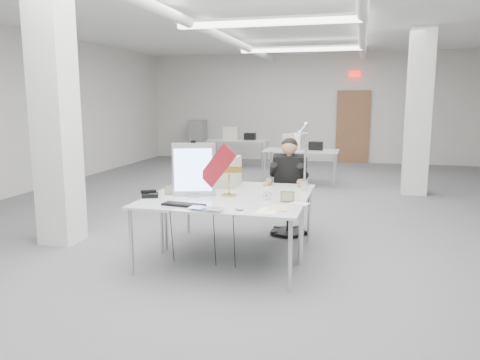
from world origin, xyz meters
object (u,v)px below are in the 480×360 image
object	(u,v)px
bankers_lamp	(229,180)
beige_monitor	(223,171)
desk_phone	(150,195)
desk_main	(218,204)
seated_person	(289,171)
laptop	(204,210)
architect_lamp	(303,157)
office_chair	(289,194)
monitor	(194,170)

from	to	relation	value
bankers_lamp	beige_monitor	world-z (taller)	beige_monitor
desk_phone	desk_main	bearing A→B (deg)	-27.77
seated_person	desk_phone	bearing A→B (deg)	-135.11
seated_person	laptop	bearing A→B (deg)	-107.12
desk_main	architect_lamp	size ratio (longest dim) A/B	2.03
beige_monitor	laptop	bearing A→B (deg)	-81.84
laptop	desk_phone	distance (m)	0.96
office_chair	laptop	xyz separation A→B (m)	(-0.55, -1.98, 0.20)
office_chair	beige_monitor	distance (m)	1.04
seated_person	bankers_lamp	bearing A→B (deg)	-116.10
monitor	seated_person	bearing A→B (deg)	34.91
desk_phone	architect_lamp	bearing A→B (deg)	-1.43
seated_person	beige_monitor	distance (m)	0.94
bankers_lamp	monitor	bearing A→B (deg)	178.11
bankers_lamp	beige_monitor	xyz separation A→B (m)	(-0.25, 0.57, 0.01)
office_chair	monitor	xyz separation A→B (m)	(-0.91, -1.28, 0.49)
monitor	office_chair	bearing A→B (deg)	36.00
monitor	bankers_lamp	bearing A→B (deg)	-3.42
beige_monitor	architect_lamp	world-z (taller)	architect_lamp
desk_main	laptop	size ratio (longest dim) A/B	5.06
desk_main	desk_phone	size ratio (longest dim) A/B	9.95
seated_person	laptop	world-z (taller)	seated_person
office_chair	seated_person	xyz separation A→B (m)	(0.00, -0.05, 0.33)
monitor	desk_main	bearing A→B (deg)	-56.34
office_chair	monitor	size ratio (longest dim) A/B	1.88
monitor	bankers_lamp	xyz separation A→B (m)	(0.39, 0.11, -0.13)
desk_main	bankers_lamp	xyz separation A→B (m)	(0.01, 0.40, 0.19)
desk_main	desk_phone	world-z (taller)	desk_phone
bankers_lamp	desk_main	bearing A→B (deg)	-108.46
monitor	architect_lamp	bearing A→B (deg)	-0.23
desk_main	bankers_lamp	bearing A→B (deg)	88.68
office_chair	beige_monitor	xyz separation A→B (m)	(-0.77, -0.60, 0.37)
office_chair	desk_phone	distance (m)	2.02
desk_phone	architect_lamp	xyz separation A→B (m)	(1.65, 0.59, 0.42)
seated_person	beige_monitor	size ratio (longest dim) A/B	2.46
desk_main	laptop	bearing A→B (deg)	-92.70
laptop	bankers_lamp	size ratio (longest dim) A/B	1.00
desk_main	architect_lamp	xyz separation A→B (m)	(0.81, 0.69, 0.46)
desk_phone	architect_lamp	size ratio (longest dim) A/B	0.20
office_chair	architect_lamp	bearing A→B (deg)	-73.60
architect_lamp	desk_phone	bearing A→B (deg)	-147.57
bankers_lamp	architect_lamp	world-z (taller)	architect_lamp
desk_main	monitor	bearing A→B (deg)	142.34
monitor	desk_phone	world-z (taller)	monitor
office_chair	desk_phone	bearing A→B (deg)	-134.12
office_chair	desk_phone	size ratio (longest dim) A/B	6.31
desk_main	desk_phone	xyz separation A→B (m)	(-0.84, 0.10, 0.04)
desk_main	bankers_lamp	world-z (taller)	bankers_lamp
laptop	beige_monitor	bearing A→B (deg)	106.00
beige_monitor	desk_main	bearing A→B (deg)	-77.07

